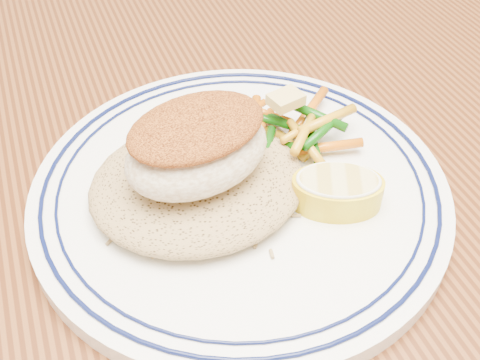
% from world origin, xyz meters
% --- Properties ---
extents(dining_table, '(1.50, 0.90, 0.75)m').
position_xyz_m(dining_table, '(0.00, 0.00, 0.65)').
color(dining_table, '#47200E').
rests_on(dining_table, ground).
extents(plate, '(0.30, 0.30, 0.02)m').
position_xyz_m(plate, '(-0.03, -0.01, 0.76)').
color(plate, white).
rests_on(plate, dining_table).
extents(rice_pilaf, '(0.15, 0.13, 0.03)m').
position_xyz_m(rice_pilaf, '(-0.06, -0.01, 0.78)').
color(rice_pilaf, '#9A7C4D').
rests_on(rice_pilaf, plate).
extents(fish_fillet, '(0.11, 0.09, 0.05)m').
position_xyz_m(fish_fillet, '(-0.06, -0.01, 0.81)').
color(fish_fillet, beige).
rests_on(fish_fillet, rice_pilaf).
extents(vegetable_pile, '(0.11, 0.10, 0.03)m').
position_xyz_m(vegetable_pile, '(0.02, 0.02, 0.78)').
color(vegetable_pile, orange).
rests_on(vegetable_pile, plate).
extents(butter_pat, '(0.03, 0.02, 0.01)m').
position_xyz_m(butter_pat, '(0.03, 0.03, 0.80)').
color(butter_pat, '#DFC26D').
rests_on(butter_pat, vegetable_pile).
extents(lemon_wedge, '(0.08, 0.08, 0.02)m').
position_xyz_m(lemon_wedge, '(0.03, -0.05, 0.78)').
color(lemon_wedge, yellow).
rests_on(lemon_wedge, plate).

